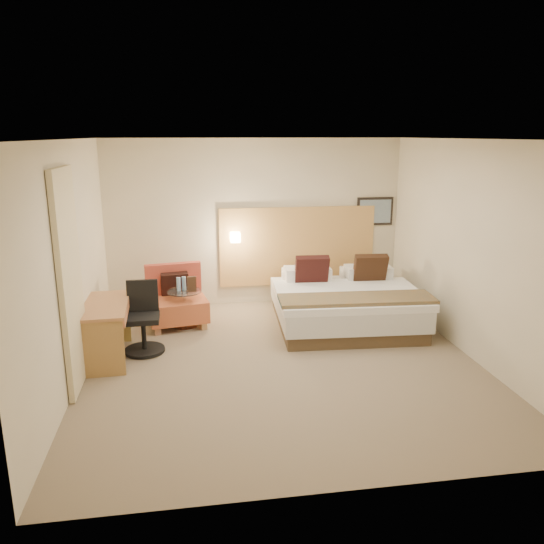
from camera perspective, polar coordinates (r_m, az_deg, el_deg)
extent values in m
cube|color=#786650|center=(6.70, 1.05, -9.77)|extent=(4.80, 5.00, 0.02)
cube|color=silver|center=(6.10, 1.18, 14.19)|extent=(4.80, 5.00, 0.02)
cube|color=beige|center=(8.70, -1.79, 5.31)|extent=(4.80, 0.02, 2.70)
cube|color=beige|center=(3.92, 7.58, -6.53)|extent=(4.80, 0.02, 2.70)
cube|color=beige|center=(6.31, -20.98, 0.77)|extent=(0.02, 5.00, 2.70)
cube|color=beige|center=(7.08, 20.71, 2.22)|extent=(0.02, 5.00, 2.70)
cube|color=tan|center=(8.84, 2.77, 2.82)|extent=(2.60, 0.04, 1.30)
cube|color=black|center=(9.12, 11.01, 6.43)|extent=(0.62, 0.03, 0.47)
cube|color=gray|center=(9.10, 11.05, 6.41)|extent=(0.54, 0.01, 0.39)
cylinder|color=silver|center=(8.61, -4.02, 3.83)|extent=(0.02, 0.12, 0.02)
cube|color=#FFEDC6|center=(8.55, -3.98, 3.75)|extent=(0.15, 0.15, 0.15)
cube|color=beige|center=(6.09, -20.87, -0.95)|extent=(0.06, 0.90, 2.42)
cylinder|color=#8FB5DD|center=(7.76, -10.02, -1.31)|extent=(0.06, 0.06, 0.20)
cylinder|color=#92BAE2|center=(7.79, -9.45, -1.21)|extent=(0.06, 0.06, 0.20)
cube|color=#3C2618|center=(7.70, -8.62, -1.28)|extent=(0.13, 0.05, 0.22)
cube|color=#493724|center=(8.02, 7.73, -4.93)|extent=(2.05, 2.05, 0.18)
cube|color=silver|center=(7.94, 7.79, -3.30)|extent=(2.11, 2.11, 0.30)
cube|color=white|center=(7.62, 8.32, -2.51)|extent=(2.14, 1.55, 0.10)
cube|color=white|center=(8.48, 3.54, -0.35)|extent=(0.72, 0.42, 0.18)
cube|color=silver|center=(8.68, 9.80, -0.18)|extent=(0.72, 0.42, 0.18)
cube|color=white|center=(8.21, 3.84, -0.14)|extent=(0.72, 0.42, 0.18)
cube|color=silver|center=(8.42, 10.30, 0.03)|extent=(0.72, 0.42, 0.18)
cube|color=black|center=(8.00, 4.29, 0.06)|extent=(0.51, 0.30, 0.51)
cube|color=black|center=(8.20, 10.50, 0.22)|extent=(0.51, 0.30, 0.51)
cube|color=#B86C25|center=(7.23, 9.10, -2.87)|extent=(2.13, 0.67, 0.05)
cube|color=tan|center=(7.72, -12.18, -6.22)|extent=(0.10, 0.10, 0.10)
cube|color=tan|center=(7.81, -7.32, -5.76)|extent=(0.10, 0.10, 0.10)
cube|color=tan|center=(8.27, -12.66, -4.84)|extent=(0.10, 0.10, 0.10)
cube|color=#A26D4C|center=(8.35, -8.12, -4.43)|extent=(0.10, 0.10, 0.10)
cube|color=#BA5731|center=(7.96, -10.13, -3.89)|extent=(0.94, 0.85, 0.31)
cube|color=#BA4232|center=(8.14, -10.58, -0.68)|extent=(0.84, 0.26, 0.47)
cube|color=black|center=(8.05, -10.43, -1.38)|extent=(0.42, 0.26, 0.41)
cylinder|color=silver|center=(7.94, -9.24, -5.81)|extent=(0.35, 0.35, 0.02)
cylinder|color=silver|center=(7.85, -9.32, -3.96)|extent=(0.04, 0.04, 0.52)
cylinder|color=silver|center=(7.77, -9.40, -2.07)|extent=(0.52, 0.52, 0.01)
cube|color=#A96E42|center=(6.88, -17.49, -3.43)|extent=(0.58, 1.18, 0.04)
cube|color=#A47840|center=(6.49, -17.72, -7.92)|extent=(0.48, 0.06, 0.68)
cube|color=tan|center=(7.50, -16.87, -4.80)|extent=(0.48, 0.06, 0.68)
cube|color=#CF7A51|center=(6.90, -17.04, -4.02)|extent=(0.48, 1.10, 0.10)
cylinder|color=black|center=(7.17, -13.52, -8.16)|extent=(0.52, 0.52, 0.04)
cylinder|color=black|center=(7.09, -13.63, -6.52)|extent=(0.06, 0.06, 0.40)
cube|color=black|center=(7.01, -13.73, -4.85)|extent=(0.42, 0.42, 0.07)
cube|color=black|center=(7.12, -13.75, -2.46)|extent=(0.40, 0.05, 0.42)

